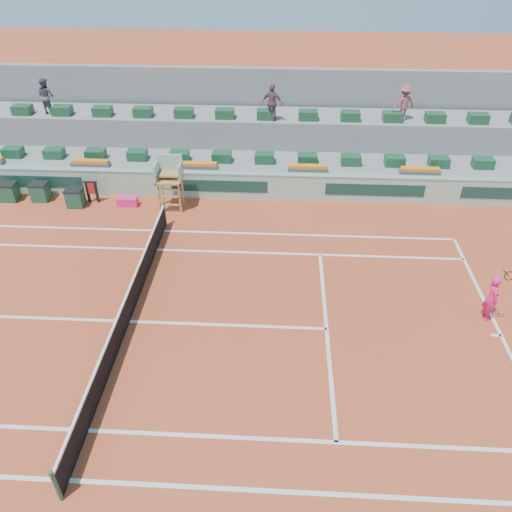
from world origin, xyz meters
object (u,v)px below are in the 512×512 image
object	(u,v)px
player_bag	(128,202)
drink_cooler_a	(75,198)
umpire_chair	(170,176)
tennis_player	(492,297)

from	to	relation	value
player_bag	drink_cooler_a	world-z (taller)	drink_cooler_a
umpire_chair	tennis_player	world-z (taller)	umpire_chair
player_bag	drink_cooler_a	bearing A→B (deg)	-175.96
player_bag	drink_cooler_a	xyz separation A→B (m)	(-2.29, -0.16, 0.22)
player_bag	drink_cooler_a	distance (m)	2.30
umpire_chair	drink_cooler_a	xyz separation A→B (m)	(-4.33, -0.15, -1.12)
player_bag	tennis_player	size ratio (longest dim) A/B	0.40
umpire_chair	tennis_player	size ratio (longest dim) A/B	1.05
umpire_chair	tennis_player	distance (m)	13.43
umpire_chair	drink_cooler_a	world-z (taller)	umpire_chair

